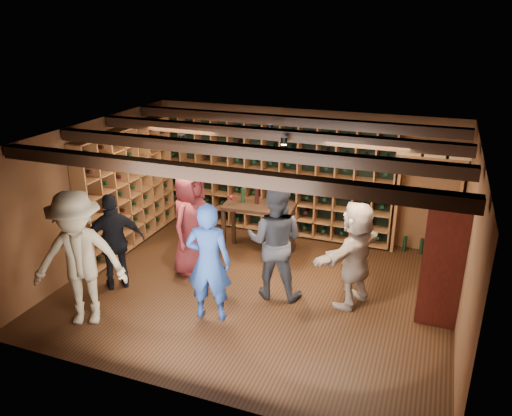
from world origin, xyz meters
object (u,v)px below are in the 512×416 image
at_px(guest_red_floral, 191,222).
at_px(guest_khaki, 79,259).
at_px(guest_beige, 355,254).
at_px(man_blue_shirt, 209,262).
at_px(guest_woman_black, 115,242).
at_px(man_grey_suit, 275,241).
at_px(tasting_table, 259,211).
at_px(display_cabinet, 442,265).

height_order(guest_red_floral, guest_khaki, guest_khaki).
xyz_separation_m(guest_khaki, guest_beige, (3.49, 1.82, -0.16)).
bearing_deg(man_blue_shirt, guest_woman_black, -20.81).
height_order(man_grey_suit, guest_red_floral, man_grey_suit).
height_order(man_blue_shirt, guest_khaki, guest_khaki).
relative_size(man_blue_shirt, guest_khaki, 0.89).
distance_m(man_blue_shirt, guest_red_floral, 1.46).
xyz_separation_m(guest_red_floral, guest_woman_black, (-0.88, -0.90, -0.12)).
relative_size(man_grey_suit, guest_red_floral, 1.01).
xyz_separation_m(man_grey_suit, guest_woman_black, (-2.44, -0.65, -0.12)).
relative_size(man_grey_suit, guest_woman_black, 1.16).
relative_size(guest_red_floral, tasting_table, 1.39).
distance_m(man_grey_suit, tasting_table, 1.48).
distance_m(man_blue_shirt, guest_beige, 2.17).
relative_size(display_cabinet, guest_beige, 1.06).
bearing_deg(guest_woman_black, guest_red_floral, -174.75).
bearing_deg(man_grey_suit, tasting_table, -64.73).
distance_m(guest_khaki, tasting_table, 3.32).
bearing_deg(man_grey_suit, guest_red_floral, -13.53).
bearing_deg(tasting_table, guest_woman_black, -135.05).
height_order(display_cabinet, guest_red_floral, guest_red_floral).
bearing_deg(man_grey_suit, guest_beige, -176.12).
relative_size(guest_woman_black, guest_khaki, 0.80).
relative_size(display_cabinet, man_blue_shirt, 0.99).
bearing_deg(man_blue_shirt, guest_khaki, 11.74).
bearing_deg(tasting_table, guest_khaki, -121.80).
height_order(man_grey_suit, tasting_table, man_grey_suit).
bearing_deg(guest_red_floral, guest_beige, -84.68).
bearing_deg(guest_khaki, man_blue_shirt, -0.33).
relative_size(guest_red_floral, guest_beige, 1.10).
relative_size(guest_khaki, guest_beige, 1.20).
bearing_deg(guest_woman_black, tasting_table, -171.54).
xyz_separation_m(man_grey_suit, tasting_table, (-0.74, 1.28, -0.08)).
bearing_deg(guest_beige, guest_woman_black, -53.94).
distance_m(display_cabinet, guest_beige, 1.21).
distance_m(guest_red_floral, guest_woman_black, 1.26).
distance_m(man_grey_suit, guest_beige, 1.21).
height_order(display_cabinet, guest_khaki, guest_khaki).
height_order(guest_red_floral, guest_woman_black, guest_red_floral).
distance_m(display_cabinet, man_blue_shirt, 3.27).
distance_m(man_blue_shirt, man_grey_suit, 1.14).
bearing_deg(guest_khaki, man_grey_suit, 11.32).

